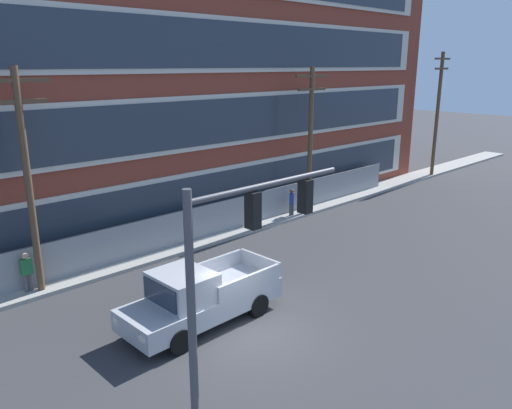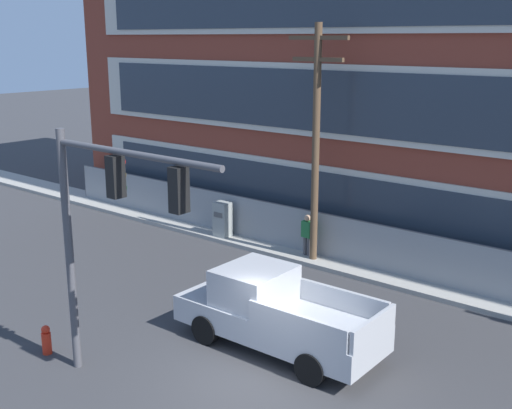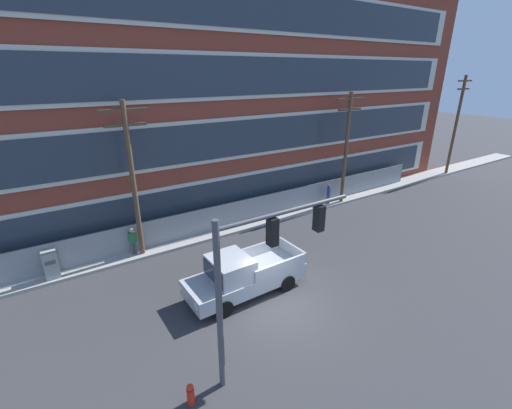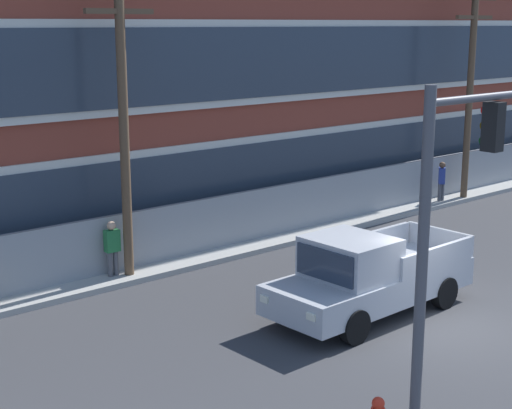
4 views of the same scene
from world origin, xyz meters
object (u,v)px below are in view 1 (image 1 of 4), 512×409
(traffic_signal_mast, at_px, (239,250))
(pedestrian_near_cabinet, at_px, (292,201))
(pickup_truck_silver, at_px, (199,298))
(utility_pole_midblock, at_px, (310,135))
(utility_pole_far_east, at_px, (438,110))
(utility_pole_near_corner, at_px, (27,174))
(pedestrian_by_fence, at_px, (27,271))

(traffic_signal_mast, relative_size, pedestrian_near_cabinet, 3.50)
(pickup_truck_silver, height_order, pedestrian_near_cabinet, pickup_truck_silver)
(utility_pole_midblock, distance_m, utility_pole_far_east, 14.67)
(traffic_signal_mast, height_order, utility_pole_midblock, utility_pole_midblock)
(utility_pole_near_corner, distance_m, pedestrian_near_cabinet, 14.49)
(pickup_truck_silver, height_order, utility_pole_midblock, utility_pole_midblock)
(traffic_signal_mast, bearing_deg, pedestrian_near_cabinet, 37.64)
(pedestrian_near_cabinet, distance_m, pedestrian_by_fence, 14.42)
(pickup_truck_silver, distance_m, pedestrian_near_cabinet, 12.63)
(pedestrian_near_cabinet, bearing_deg, traffic_signal_mast, -142.36)
(traffic_signal_mast, xyz_separation_m, pedestrian_near_cabinet, (12.79, 9.87, -3.20))
(pedestrian_by_fence, bearing_deg, pedestrian_near_cabinet, -0.93)
(utility_pole_near_corner, height_order, utility_pole_far_east, utility_pole_far_east)
(pedestrian_by_fence, bearing_deg, pickup_truck_silver, -62.03)
(utility_pole_far_east, xyz_separation_m, pedestrian_near_cabinet, (-15.92, 0.20, -4.10))
(traffic_signal_mast, relative_size, pickup_truck_silver, 1.04)
(pedestrian_by_fence, bearing_deg, utility_pole_midblock, -1.51)
(utility_pole_near_corner, relative_size, utility_pole_far_east, 0.90)
(pedestrian_near_cabinet, relative_size, pedestrian_by_fence, 1.00)
(utility_pole_midblock, relative_size, pedestrian_near_cabinet, 4.91)
(pickup_truck_silver, relative_size, pedestrian_near_cabinet, 3.35)
(utility_pole_far_east, xyz_separation_m, pedestrian_by_fence, (-30.34, 0.43, -4.10))
(utility_pole_far_east, bearing_deg, pedestrian_near_cabinet, 179.29)
(pedestrian_near_cabinet, bearing_deg, utility_pole_far_east, -0.71)
(utility_pole_near_corner, relative_size, pedestrian_near_cabinet, 4.96)
(traffic_signal_mast, height_order, utility_pole_near_corner, utility_pole_near_corner)
(utility_pole_near_corner, distance_m, utility_pole_midblock, 15.28)
(traffic_signal_mast, xyz_separation_m, pedestrian_by_fence, (-1.62, 10.10, -3.20))
(utility_pole_midblock, xyz_separation_m, pedestrian_near_cabinet, (-1.25, 0.18, -3.65))
(pickup_truck_silver, relative_size, utility_pole_midblock, 0.68)
(utility_pole_midblock, bearing_deg, pickup_truck_silver, -154.90)
(utility_pole_midblock, distance_m, pedestrian_by_fence, 16.10)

